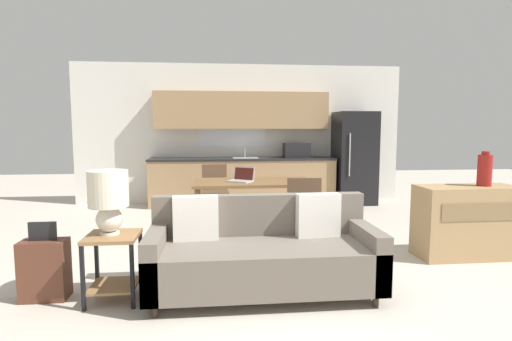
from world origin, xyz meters
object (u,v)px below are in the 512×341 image
Objects in this scene: dining_table at (253,185)px; dining_chair_near_right at (303,208)px; side_table at (113,257)px; dining_chair_far_left at (215,189)px; laptop at (242,178)px; couch at (262,254)px; refrigerator at (354,158)px; table_lamp at (108,196)px; credenza at (467,222)px; suitcase at (45,269)px; vase at (485,170)px.

dining_chair_near_right reaches higher than dining_table.
dining_chair_far_left is at bearing 73.71° from side_table.
couch is at bearing -54.54° from laptop.
refrigerator is at bearing -115.91° from dining_chair_near_right.
table_lamp reaches higher than credenza.
couch is at bearing -84.28° from dining_chair_far_left.
table_lamp is (-1.30, -0.02, 0.55)m from couch.
refrigerator is 5.82m from suitcase.
vase is at bearing 8.84° from suitcase.
refrigerator reaches higher than suitcase.
couch is 2.53m from credenza.
couch is at bearing 1.94° from side_table.
side_table is at bearing -86.35° from laptop.
dining_chair_near_right is 1.09m from laptop.
couch is 1.28m from side_table.
dining_table is at bearing 151.66° from vase.
refrigerator is 3.09m from laptop.
dining_chair_near_right is at bearing -60.02° from dining_chair_far_left.
dining_chair_far_left reaches higher than couch.
dining_table is 2.55m from side_table.
dining_chair_near_right is (-1.65, -2.83, -0.39)m from refrigerator.
dining_table is 3.05× the size of table_lamp.
dining_chair_near_right is (-1.96, 0.51, -0.49)m from vase.
dining_table reaches higher than side_table.
vase is (3.90, 0.75, 0.10)m from table_lamp.
vase reaches higher than credenza.
couch is at bearing -163.23° from credenza.
credenza is 2.74× the size of laptop.
couch is at bearing -1.11° from suitcase.
dining_chair_far_left is 2.16× the size of laptop.
laptop is at bearing 59.45° from side_table.
table_lamp is (-1.42, -2.09, 0.22)m from dining_table.
dining_chair_far_left is at bearing 98.20° from couch.
laptop is at bearing 47.78° from suitcase.
side_table is (-1.28, -0.04, 0.03)m from couch.
table_lamp reaches higher than suitcase.
laptop is at bearing -138.99° from refrigerator.
suitcase is (-1.82, -2.01, -0.51)m from laptop.
side_table is at bearing -108.77° from dining_chair_far_left.
refrigerator is 1.07× the size of dining_table.
couch is 2.09m from laptop.
dining_table is 1.00m from dining_chair_near_right.
dining_table is 2.46× the size of suitcase.
refrigerator reaches higher than laptop.
table_lamp is at bearing -109.38° from dining_chair_far_left.
dining_chair_near_right is 2.79m from suitcase.
dining_chair_near_right is (0.52, -0.83, -0.17)m from dining_table.
suitcase is (-2.50, -1.20, -0.24)m from dining_chair_near_right.
table_lamp is at bearing 37.25° from dining_chair_near_right.
suitcase is at bearing 172.35° from side_table.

